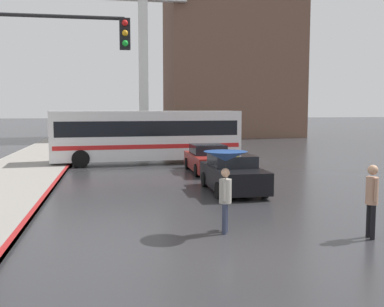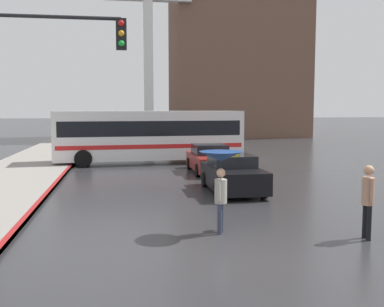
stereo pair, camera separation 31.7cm
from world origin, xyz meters
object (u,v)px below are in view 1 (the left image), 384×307
(taxi, at_px, (233,174))
(traffic_light, at_px, (43,74))
(pedestrian_man, at_px, (372,195))
(monument_cross, at_px, (143,27))
(city_bus, at_px, (147,134))
(sedan_red, at_px, (208,159))
(pedestrian_with_umbrella, at_px, (225,166))

(taxi, relative_size, traffic_light, 0.69)
(pedestrian_man, bearing_deg, traffic_light, -101.12)
(pedestrian_man, height_order, monument_cross, monument_cross)
(city_bus, height_order, pedestrian_man, city_bus)
(sedan_red, xyz_separation_m, pedestrian_with_umbrella, (-1.93, -10.98, 1.08))
(city_bus, distance_m, pedestrian_man, 16.99)
(city_bus, distance_m, traffic_light, 14.72)
(traffic_light, xyz_separation_m, monument_cross, (4.95, 33.91, 7.26))
(taxi, distance_m, monument_cross, 31.51)
(sedan_red, distance_m, pedestrian_with_umbrella, 11.20)
(sedan_red, relative_size, monument_cross, 0.22)
(city_bus, xyz_separation_m, monument_cross, (1.24, 19.87, 9.63))
(city_bus, xyz_separation_m, traffic_light, (-3.71, -14.04, 2.37))
(city_bus, bearing_deg, pedestrian_with_umbrella, 178.58)
(sedan_red, distance_m, city_bus, 5.28)
(taxi, bearing_deg, city_bus, -75.28)
(sedan_red, height_order, city_bus, city_bus)
(pedestrian_with_umbrella, xyz_separation_m, monument_cross, (0.42, 35.23, 9.61))
(pedestrian_with_umbrella, bearing_deg, city_bus, 27.10)
(sedan_red, xyz_separation_m, pedestrian_man, (1.47, -12.07, 0.44))
(pedestrian_with_umbrella, bearing_deg, monument_cross, 23.34)
(taxi, height_order, pedestrian_man, pedestrian_man)
(taxi, relative_size, pedestrian_man, 2.21)
(taxi, relative_size, sedan_red, 0.92)
(pedestrian_with_umbrella, bearing_deg, pedestrian_man, -83.82)
(pedestrian_man, bearing_deg, sedan_red, -167.32)
(sedan_red, distance_m, monument_cross, 26.54)
(traffic_light, distance_m, monument_cross, 35.04)
(pedestrian_man, distance_m, monument_cross, 37.86)
(traffic_light, bearing_deg, sedan_red, 56.19)
(taxi, distance_m, city_bus, 10.13)
(city_bus, bearing_deg, sedan_red, -152.28)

